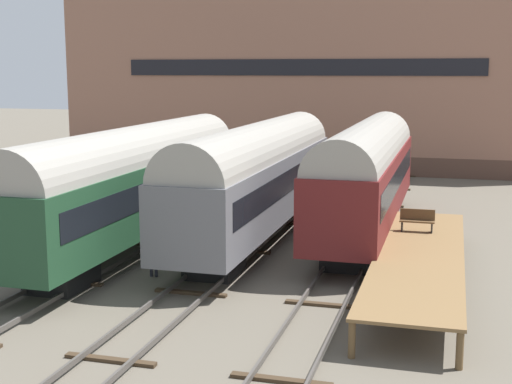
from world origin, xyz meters
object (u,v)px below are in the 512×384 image
(train_car_green, at_px, (134,179))
(bench, at_px, (417,220))
(person_worker, at_px, (153,249))
(train_car_maroon, at_px, (367,171))
(train_car_grey, at_px, (258,173))

(train_car_green, relative_size, bench, 13.47)
(train_car_green, bearing_deg, person_worker, -57.11)
(train_car_maroon, bearing_deg, train_car_green, -150.75)
(train_car_maroon, relative_size, person_worker, 10.13)
(train_car_grey, bearing_deg, train_car_maroon, 24.46)
(train_car_maroon, height_order, person_worker, train_car_maroon)
(train_car_green, xyz_separation_m, bench, (11.92, 1.36, -1.38))
(train_car_grey, relative_size, train_car_maroon, 1.06)
(train_car_grey, xyz_separation_m, person_worker, (-2.09, -7.11, -1.94))
(bench, bearing_deg, person_worker, -150.14)
(train_car_green, bearing_deg, train_car_maroon, 29.25)
(train_car_maroon, bearing_deg, train_car_grey, -155.54)
(bench, xyz_separation_m, person_worker, (-9.33, -5.36, -0.56))
(bench, bearing_deg, train_car_green, -173.47)
(train_car_grey, relative_size, train_car_green, 1.00)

